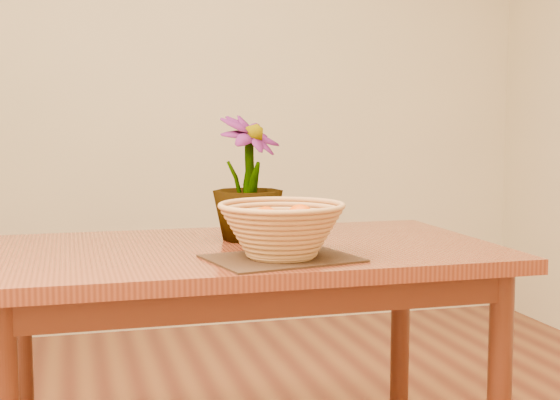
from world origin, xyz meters
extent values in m
cube|color=beige|center=(0.00, 2.25, 1.35)|extent=(4.00, 0.02, 2.70)
cube|color=maroon|center=(0.00, 0.30, 0.73)|extent=(1.40, 0.80, 0.04)
cube|color=#441D0F|center=(0.00, 0.30, 0.67)|extent=(1.28, 0.68, 0.08)
cylinder|color=#441D0F|center=(-0.62, 0.62, 0.35)|extent=(0.06, 0.06, 0.71)
cylinder|color=#441D0F|center=(0.62, 0.62, 0.35)|extent=(0.06, 0.06, 0.71)
cube|color=#362213|center=(0.05, 0.08, 0.75)|extent=(0.41, 0.34, 0.01)
cylinder|color=#B9804D|center=(0.05, 0.08, 0.76)|extent=(0.16, 0.16, 0.01)
sphere|color=#D94E03|center=(0.05, 0.08, 0.84)|extent=(0.06, 0.06, 0.06)
sphere|color=#D94E03|center=(0.10, 0.10, 0.85)|extent=(0.08, 0.08, 0.08)
sphere|color=#D94E03|center=(0.02, 0.13, 0.84)|extent=(0.07, 0.07, 0.07)
sphere|color=#D94E03|center=(-0.01, 0.05, 0.85)|extent=(0.08, 0.08, 0.08)
sphere|color=#D94E03|center=(0.07, 0.02, 0.84)|extent=(0.07, 0.07, 0.07)
imported|color=#1C4714|center=(0.04, 0.41, 0.93)|extent=(0.29, 0.29, 0.37)
camera|label=1|loc=(-0.47, -1.80, 1.11)|focal=50.00mm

